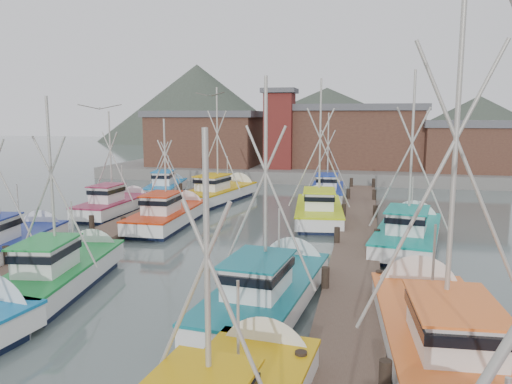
% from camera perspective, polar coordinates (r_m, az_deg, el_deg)
% --- Properties ---
extents(ground, '(260.00, 260.00, 0.00)m').
position_cam_1_polar(ground, '(22.73, -7.11, -8.96)').
color(ground, '#536362').
rests_on(ground, ground).
extents(dock_left, '(2.30, 46.00, 1.50)m').
position_cam_1_polar(dock_left, '(29.12, -17.48, -4.92)').
color(dock_left, '#4C392F').
rests_on(dock_left, ground).
extents(dock_right, '(2.30, 46.00, 1.50)m').
position_cam_1_polar(dock_right, '(25.29, 11.34, -6.74)').
color(dock_right, '#4C392F').
rests_on(dock_right, ground).
extents(quay, '(44.00, 16.00, 1.20)m').
position_cam_1_polar(quay, '(58.17, 5.29, 2.49)').
color(quay, slate).
rests_on(quay, ground).
extents(shed_left, '(12.72, 8.48, 6.20)m').
position_cam_1_polar(shed_left, '(58.39, -5.74, 6.19)').
color(shed_left, brown).
rests_on(shed_left, quay).
extents(shed_center, '(14.84, 9.54, 6.90)m').
position_cam_1_polar(shed_center, '(57.41, 11.33, 6.37)').
color(shed_center, brown).
rests_on(shed_center, quay).
extents(shed_right, '(8.48, 6.36, 5.20)m').
position_cam_1_polar(shed_right, '(55.27, 22.74, 4.90)').
color(shed_right, brown).
rests_on(shed_right, quay).
extents(lookout_tower, '(3.60, 3.60, 8.50)m').
position_cam_1_polar(lookout_tower, '(54.19, 2.70, 7.31)').
color(lookout_tower, maroon).
rests_on(lookout_tower, quay).
extents(distant_hills, '(175.00, 140.00, 42.00)m').
position_cam_1_polar(distant_hills, '(144.52, 4.69, 5.97)').
color(distant_hills, '#434D40').
rests_on(distant_hills, ground).
extents(boat_4, '(3.68, 8.59, 8.27)m').
position_cam_1_polar(boat_4, '(21.83, -21.01, -8.37)').
color(boat_4, '#0F1832').
rests_on(boat_4, ground).
extents(boat_5, '(3.69, 9.28, 8.94)m').
position_cam_1_polar(boat_5, '(18.34, 1.74, -11.03)').
color(boat_5, '#0F1832').
rests_on(boat_5, ground).
extents(boat_6, '(3.58, 8.75, 7.91)m').
position_cam_1_polar(boat_6, '(27.41, -26.31, -5.27)').
color(boat_6, '#0F1832').
rests_on(boat_6, ground).
extents(boat_7, '(4.76, 10.02, 11.95)m').
position_cam_1_polar(boat_7, '(15.81, 20.05, -14.85)').
color(boat_7, '#0F1832').
rests_on(boat_7, ground).
extents(boat_8, '(3.04, 8.71, 7.40)m').
position_cam_1_polar(boat_8, '(31.99, -9.75, -2.58)').
color(boat_8, '#0F1832').
rests_on(boat_8, ground).
extents(boat_9, '(3.97, 9.46, 10.00)m').
position_cam_1_polar(boat_9, '(33.36, 7.18, -2.04)').
color(boat_9, '#0F1832').
rests_on(boat_9, ground).
extents(boat_10, '(3.17, 7.86, 7.76)m').
position_cam_1_polar(boat_10, '(36.42, -15.59, -1.40)').
color(boat_10, '#0F1832').
rests_on(boat_10, ground).
extents(boat_11, '(4.32, 9.67, 9.98)m').
position_cam_1_polar(boat_11, '(27.94, 17.08, -4.48)').
color(boat_11, '#0F1832').
rests_on(boat_11, ground).
extents(boat_12, '(4.50, 9.84, 9.92)m').
position_cam_1_polar(boat_12, '(40.93, -3.91, -0.00)').
color(boat_12, '#0F1832').
rests_on(boat_12, ground).
extents(boat_13, '(3.13, 8.36, 7.76)m').
position_cam_1_polar(boat_13, '(41.63, 8.15, 0.07)').
color(boat_13, '#0F1832').
rests_on(boat_13, ground).
extents(boat_14, '(3.63, 7.99, 6.31)m').
position_cam_1_polar(boat_14, '(44.18, -10.11, 0.51)').
color(boat_14, '#0F1832').
rests_on(boat_14, ground).
extents(gull_near, '(1.50, 0.66, 0.24)m').
position_cam_1_polar(gull_near, '(18.02, -17.44, 9.18)').
color(gull_near, gray).
rests_on(gull_near, ground).
extents(gull_far, '(1.55, 0.66, 0.24)m').
position_cam_1_polar(gull_far, '(24.45, -5.30, 11.02)').
color(gull_far, gray).
rests_on(gull_far, ground).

